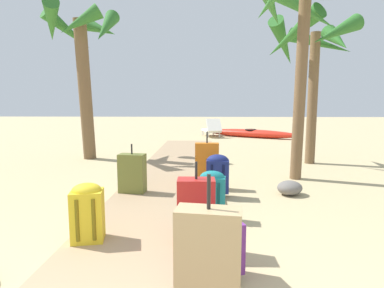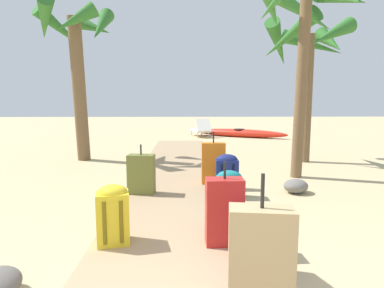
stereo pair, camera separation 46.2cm
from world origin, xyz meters
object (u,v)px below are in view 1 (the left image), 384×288
object	(u,v)px
suitcase_olive	(132,173)
kayak	(251,133)
backpack_navy	(218,172)
palm_tree_near_right	(305,8)
backpack_yellow	(87,211)
backpack_purple	(223,240)
backpack_teal	(212,191)
palm_tree_far_left	(82,46)
suitcase_red	(196,212)
palm_tree_far_right	(311,48)
suitcase_orange	(207,163)
suitcase_tan	(208,261)
lounge_chair	(212,129)

from	to	relation	value
suitcase_olive	kayak	world-z (taller)	suitcase_olive
backpack_navy	palm_tree_near_right	world-z (taller)	palm_tree_near_right
backpack_yellow	backpack_purple	bearing A→B (deg)	-21.45
backpack_yellow	backpack_purple	size ratio (longest dim) A/B	1.20
backpack_teal	palm_tree_far_left	xyz separation A→B (m)	(-3.11, 4.09, 2.46)
suitcase_red	palm_tree_far_right	bearing A→B (deg)	61.68
suitcase_orange	backpack_navy	bearing A→B (deg)	-72.70
suitcase_olive	backpack_yellow	size ratio (longest dim) A/B	1.29
palm_tree_near_right	kayak	distance (m)	8.01
suitcase_olive	suitcase_tan	size ratio (longest dim) A/B	0.82
suitcase_tan	palm_tree_far_left	world-z (taller)	palm_tree_far_left
suitcase_olive	suitcase_orange	size ratio (longest dim) A/B	0.84
suitcase_red	suitcase_orange	distance (m)	2.29
palm_tree_far_right	lounge_chair	bearing A→B (deg)	109.76
suitcase_tan	palm_tree_near_right	distance (m)	5.11
suitcase_olive	lounge_chair	size ratio (longest dim) A/B	0.45
suitcase_tan	backpack_navy	xyz separation A→B (m)	(0.17, 2.75, -0.04)
backpack_purple	backpack_teal	size ratio (longest dim) A/B	0.90
backpack_navy	lounge_chair	bearing A→B (deg)	89.29
backpack_navy	kayak	distance (m)	8.88
backpack_yellow	palm_tree_far_right	size ratio (longest dim) A/B	0.17
backpack_yellow	backpack_purple	world-z (taller)	backpack_yellow
suitcase_tan	backpack_navy	bearing A→B (deg)	86.38
backpack_navy	palm_tree_far_right	world-z (taller)	palm_tree_far_right
suitcase_olive	suitcase_tan	xyz separation A→B (m)	(1.11, -2.70, 0.05)
backpack_teal	suitcase_orange	bearing A→B (deg)	92.16
suitcase_olive	kayak	size ratio (longest dim) A/B	0.19
backpack_navy	suitcase_orange	bearing A→B (deg)	107.30
suitcase_tan	backpack_teal	xyz separation A→B (m)	(0.07, 1.82, -0.06)
palm_tree_near_right	backpack_purple	bearing A→B (deg)	-114.85
kayak	suitcase_tan	bearing A→B (deg)	-99.64
suitcase_olive	backpack_navy	xyz separation A→B (m)	(1.28, 0.05, 0.01)
suitcase_olive	backpack_purple	distance (m)	2.52
suitcase_olive	palm_tree_far_left	bearing A→B (deg)	121.12
suitcase_olive	backpack_yellow	world-z (taller)	suitcase_olive
suitcase_orange	palm_tree_near_right	xyz separation A→B (m)	(1.72, 0.74, 2.66)
kayak	backpack_purple	bearing A→B (deg)	-99.45
suitcase_red	palm_tree_far_left	world-z (taller)	palm_tree_far_left
suitcase_olive	backpack_teal	distance (m)	1.47
suitcase_orange	palm_tree_far_left	size ratio (longest dim) A/B	0.23
suitcase_olive	suitcase_red	xyz separation A→B (m)	(1.01, -1.73, 0.03)
suitcase_tan	palm_tree_far_right	size ratio (longest dim) A/B	0.26
suitcase_red	palm_tree_near_right	size ratio (longest dim) A/B	0.21
palm_tree_far_left	suitcase_red	bearing A→B (deg)	-59.22
backpack_purple	suitcase_orange	world-z (taller)	suitcase_orange
suitcase_olive	palm_tree_near_right	size ratio (longest dim) A/B	0.19
backpack_yellow	kayak	distance (m)	10.90
backpack_purple	backpack_navy	xyz separation A→B (m)	(0.05, 2.24, 0.05)
suitcase_red	backpack_yellow	bearing A→B (deg)	177.72
backpack_navy	backpack_teal	size ratio (longest dim) A/B	1.09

